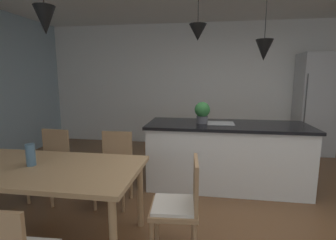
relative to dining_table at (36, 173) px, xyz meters
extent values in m
cube|color=brown|center=(1.94, 0.62, -0.69)|extent=(10.00, 8.40, 0.04)
cube|color=white|center=(1.94, 3.88, 0.68)|extent=(10.00, 0.12, 2.70)
cube|color=tan|center=(0.00, 0.00, 0.05)|extent=(1.90, 0.92, 0.04)
cylinder|color=tan|center=(0.87, 0.38, -0.31)|extent=(0.06, 0.06, 0.72)
cylinder|color=tan|center=(0.87, -0.38, -0.31)|extent=(0.06, 0.06, 0.72)
cube|color=#A87F56|center=(-0.43, 0.78, -0.24)|extent=(0.44, 0.44, 0.04)
cube|color=white|center=(-0.43, 0.78, -0.21)|extent=(0.39, 0.39, 0.03)
cube|color=#A87F56|center=(-0.41, 0.96, -0.01)|extent=(0.38, 0.06, 0.42)
cylinder|color=#A87F56|center=(-0.27, 0.60, -0.47)|extent=(0.04, 0.04, 0.41)
cylinder|color=#A87F56|center=(-0.61, 0.63, -0.47)|extent=(0.04, 0.04, 0.41)
cylinder|color=#A87F56|center=(-0.24, 0.93, -0.47)|extent=(0.04, 0.04, 0.41)
cylinder|color=#A87F56|center=(-0.58, 0.97, -0.47)|extent=(0.04, 0.04, 0.41)
cube|color=#A87F56|center=(1.27, 0.00, -0.24)|extent=(0.43, 0.43, 0.04)
cube|color=white|center=(1.27, 0.00, -0.21)|extent=(0.39, 0.39, 0.03)
cube|color=#A87F56|center=(1.45, 0.01, -0.01)|extent=(0.06, 0.38, 0.42)
cylinder|color=#A87F56|center=(1.09, 0.16, -0.47)|extent=(0.04, 0.04, 0.41)
cylinder|color=#A87F56|center=(1.43, 0.18, -0.47)|extent=(0.04, 0.04, 0.41)
cube|color=#A87F56|center=(0.43, 0.78, -0.24)|extent=(0.41, 0.41, 0.04)
cube|color=white|center=(0.43, 0.78, -0.21)|extent=(0.37, 0.37, 0.03)
cube|color=#A87F56|center=(0.42, 0.96, -0.01)|extent=(0.38, 0.04, 0.42)
cylinder|color=#A87F56|center=(0.60, 0.61, -0.47)|extent=(0.04, 0.04, 0.41)
cylinder|color=#A87F56|center=(0.26, 0.61, -0.47)|extent=(0.04, 0.04, 0.41)
cylinder|color=#A87F56|center=(0.59, 0.95, -0.47)|extent=(0.04, 0.04, 0.41)
cylinder|color=#A87F56|center=(0.25, 0.95, -0.47)|extent=(0.04, 0.04, 0.41)
cube|color=silver|center=(1.80, 1.54, -0.23)|extent=(2.13, 0.77, 0.88)
cube|color=black|center=(1.80, 1.54, 0.21)|extent=(2.19, 0.83, 0.04)
cube|color=gray|center=(1.71, 1.54, 0.23)|extent=(0.36, 0.30, 0.01)
cube|color=#B2B5B7|center=(3.65, 3.48, 0.33)|extent=(0.67, 0.64, 2.00)
cylinder|color=#4C4C4C|center=(3.36, 3.14, 0.33)|extent=(0.02, 0.02, 1.20)
cone|color=black|center=(0.13, 0.11, 1.34)|extent=(0.18, 0.18, 0.24)
cylinder|color=black|center=(1.38, 1.54, 1.79)|extent=(0.01, 0.01, 0.47)
cone|color=black|center=(1.38, 1.54, 1.45)|extent=(0.23, 0.23, 0.21)
cylinder|color=black|center=(2.23, 1.54, 1.68)|extent=(0.01, 0.01, 0.69)
cone|color=black|center=(2.23, 1.54, 1.21)|extent=(0.22, 0.22, 0.27)
cylinder|color=#4C4C51|center=(1.46, 1.54, 0.28)|extent=(0.16, 0.16, 0.10)
sphere|color=#2D6B33|center=(1.46, 1.54, 0.42)|extent=(0.21, 0.21, 0.21)
cylinder|color=slate|center=(-0.05, 0.01, 0.17)|extent=(0.08, 0.08, 0.20)
camera|label=1|loc=(1.53, -2.01, 0.87)|focal=27.37mm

